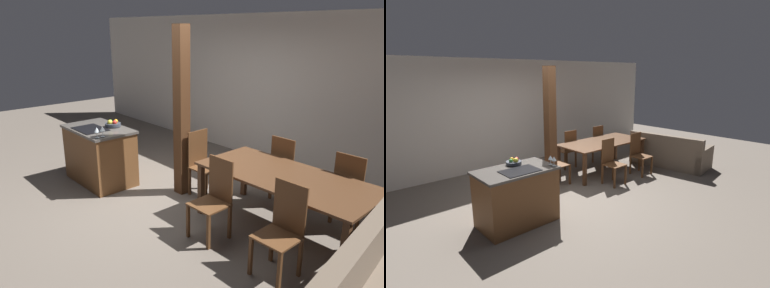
# 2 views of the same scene
# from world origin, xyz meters

# --- Properties ---
(ground_plane) EXTENTS (16.00, 16.00, 0.00)m
(ground_plane) POSITION_xyz_m (0.00, 0.00, 0.00)
(ground_plane) COLOR #665B51
(wall_back) EXTENTS (11.20, 0.08, 2.70)m
(wall_back) POSITION_xyz_m (0.00, 2.65, 1.35)
(wall_back) COLOR silver
(wall_back) RESTS_ON ground_plane
(kitchen_island) EXTENTS (1.22, 0.75, 0.92)m
(kitchen_island) POSITION_xyz_m (-1.14, -0.27, 0.46)
(kitchen_island) COLOR brown
(kitchen_island) RESTS_ON ground_plane
(fruit_bowl) EXTENTS (0.25, 0.25, 0.11)m
(fruit_bowl) POSITION_xyz_m (-1.04, -0.05, 0.96)
(fruit_bowl) COLOR #383D47
(fruit_bowl) RESTS_ON kitchen_island
(wine_glass_near) EXTENTS (0.08, 0.08, 0.15)m
(wine_glass_near) POSITION_xyz_m (-0.61, -0.56, 1.04)
(wine_glass_near) COLOR silver
(wine_glass_near) RESTS_ON kitchen_island
(wine_glass_middle) EXTENTS (0.08, 0.08, 0.15)m
(wine_glass_middle) POSITION_xyz_m (-0.61, -0.47, 1.04)
(wine_glass_middle) COLOR silver
(wine_glass_middle) RESTS_ON kitchen_island
(dining_table) EXTENTS (2.16, 1.02, 0.74)m
(dining_table) POSITION_xyz_m (1.81, 0.64, 0.66)
(dining_table) COLOR #51331E
(dining_table) RESTS_ON ground_plane
(dining_chair_near_left) EXTENTS (0.40, 0.40, 0.98)m
(dining_chair_near_left) POSITION_xyz_m (1.32, -0.09, 0.51)
(dining_chair_near_left) COLOR brown
(dining_chair_near_left) RESTS_ON ground_plane
(dining_chair_near_right) EXTENTS (0.40, 0.40, 0.98)m
(dining_chair_near_right) POSITION_xyz_m (2.29, -0.09, 0.51)
(dining_chair_near_right) COLOR brown
(dining_chair_near_right) RESTS_ON ground_plane
(dining_chair_far_left) EXTENTS (0.40, 0.40, 0.98)m
(dining_chair_far_left) POSITION_xyz_m (1.32, 1.37, 0.51)
(dining_chair_far_left) COLOR brown
(dining_chair_far_left) RESTS_ON ground_plane
(dining_chair_far_right) EXTENTS (0.40, 0.40, 0.98)m
(dining_chair_far_right) POSITION_xyz_m (2.29, 1.37, 0.51)
(dining_chair_far_right) COLOR brown
(dining_chair_far_right) RESTS_ON ground_plane
(dining_chair_head_end) EXTENTS (0.40, 0.40, 0.98)m
(dining_chair_head_end) POSITION_xyz_m (0.34, 0.64, 0.51)
(dining_chair_head_end) COLOR brown
(dining_chair_head_end) RESTS_ON ground_plane
(couch) EXTENTS (1.11, 2.01, 0.85)m
(couch) POSITION_xyz_m (3.45, -0.22, 0.29)
(couch) COLOR brown
(couch) RESTS_ON ground_plane
(timber_post) EXTENTS (0.18, 0.18, 2.50)m
(timber_post) POSITION_xyz_m (0.09, 0.45, 1.25)
(timber_post) COLOR #4C2D19
(timber_post) RESTS_ON ground_plane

